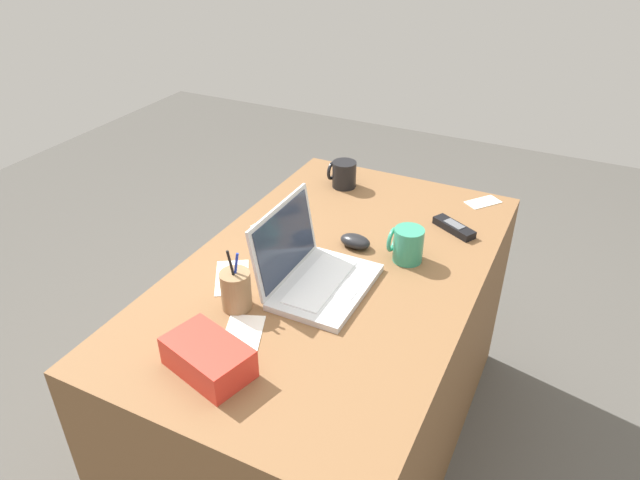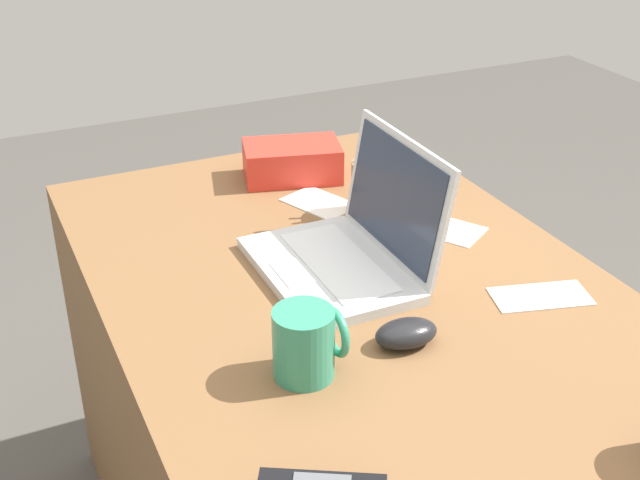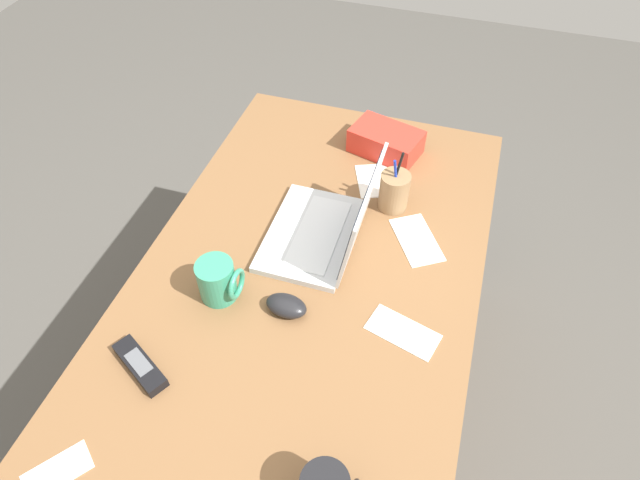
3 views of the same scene
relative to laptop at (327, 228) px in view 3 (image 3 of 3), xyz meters
name	(u,v)px [view 3 (image 3 of 3)]	position (x,y,z in m)	size (l,w,h in m)	color
ground_plane	(313,402)	(0.10, -0.01, -0.78)	(6.00, 6.00, 0.00)	#4C4944
desk	(311,347)	(0.10, -0.01, -0.41)	(1.34, 0.81, 0.73)	brown
laptop	(327,228)	(0.00, 0.00, 0.00)	(0.31, 0.25, 0.22)	silver
computer_mouse	(286,306)	(0.23, -0.03, -0.03)	(0.06, 0.10, 0.04)	black
coffee_mug_white	(218,281)	(0.23, -0.19, 0.01)	(0.09, 0.10, 0.10)	#338C6B
cordless_phone	(140,365)	(0.46, -0.27, -0.03)	(0.11, 0.15, 0.03)	black
pen_holder	(394,191)	(-0.17, 0.13, 0.01)	(0.08, 0.08, 0.18)	olive
snack_bag	(386,141)	(-0.39, 0.06, -0.01)	(0.12, 0.20, 0.07)	red
paper_note_near_laptop	(403,332)	(0.21, 0.24, -0.04)	(0.08, 0.16, 0.00)	white
paper_note_left	(417,240)	(-0.07, 0.22, -0.04)	(0.17, 0.09, 0.00)	white
paper_note_right	(57,472)	(0.69, -0.31, -0.04)	(0.12, 0.06, 0.00)	white
paper_note_front	(374,181)	(-0.26, 0.06, -0.04)	(0.14, 0.09, 0.00)	white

